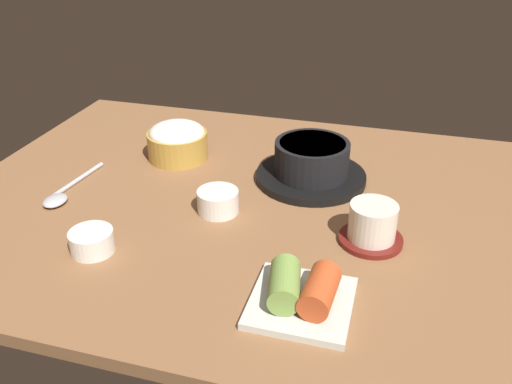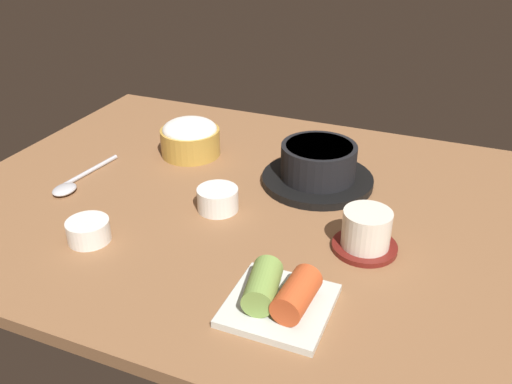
% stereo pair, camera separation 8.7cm
% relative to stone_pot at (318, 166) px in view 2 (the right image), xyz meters
% --- Properties ---
extents(dining_table, '(1.00, 0.76, 0.02)m').
position_rel_stone_pot_xyz_m(dining_table, '(-0.09, -0.10, -0.04)').
color(dining_table, brown).
rests_on(dining_table, ground).
extents(stone_pot, '(0.20, 0.20, 0.07)m').
position_rel_stone_pot_xyz_m(stone_pot, '(0.00, 0.00, 0.00)').
color(stone_pot, black).
rests_on(stone_pot, dining_table).
extents(rice_bowl, '(0.12, 0.12, 0.07)m').
position_rel_stone_pot_xyz_m(rice_bowl, '(-0.27, 0.02, 0.00)').
color(rice_bowl, '#B78C38').
rests_on(rice_bowl, dining_table).
extents(tea_cup_with_saucer, '(0.09, 0.09, 0.06)m').
position_rel_stone_pot_xyz_m(tea_cup_with_saucer, '(0.12, -0.17, -0.00)').
color(tea_cup_with_saucer, maroon).
rests_on(tea_cup_with_saucer, dining_table).
extents(banchan_cup_center, '(0.07, 0.07, 0.04)m').
position_rel_stone_pot_xyz_m(banchan_cup_center, '(-0.12, -0.15, -0.01)').
color(banchan_cup_center, white).
rests_on(banchan_cup_center, dining_table).
extents(kimchi_plate, '(0.13, 0.13, 0.05)m').
position_rel_stone_pot_xyz_m(kimchi_plate, '(0.05, -0.34, -0.01)').
color(kimchi_plate, silver).
rests_on(kimchi_plate, dining_table).
extents(side_bowl_near, '(0.06, 0.06, 0.03)m').
position_rel_stone_pot_xyz_m(side_bowl_near, '(-0.26, -0.30, -0.02)').
color(side_bowl_near, white).
rests_on(side_bowl_near, dining_table).
extents(spoon, '(0.04, 0.17, 0.01)m').
position_rel_stone_pot_xyz_m(spoon, '(-0.39, -0.18, -0.03)').
color(spoon, '#B7B7BC').
rests_on(spoon, dining_table).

